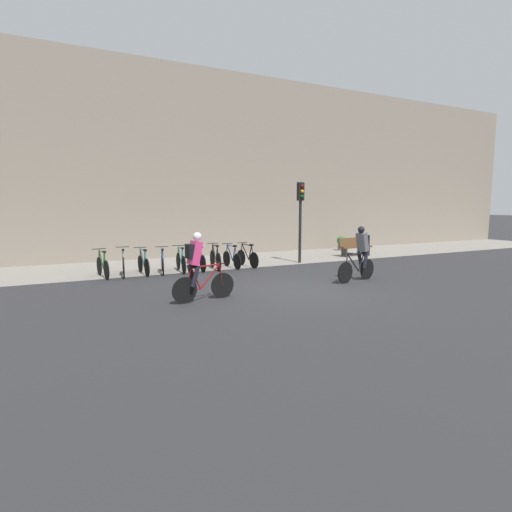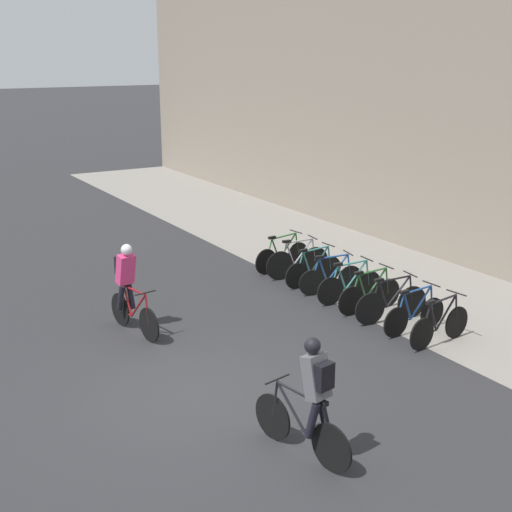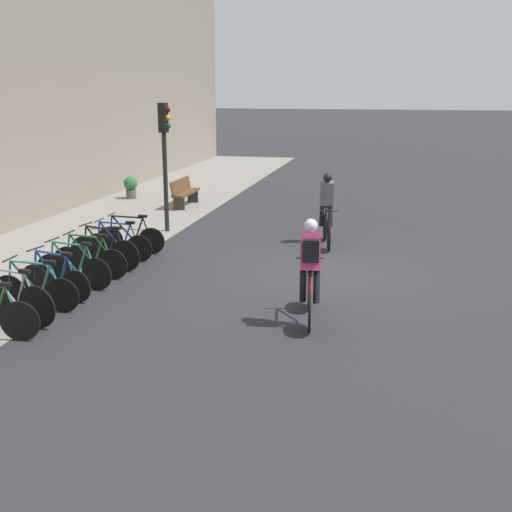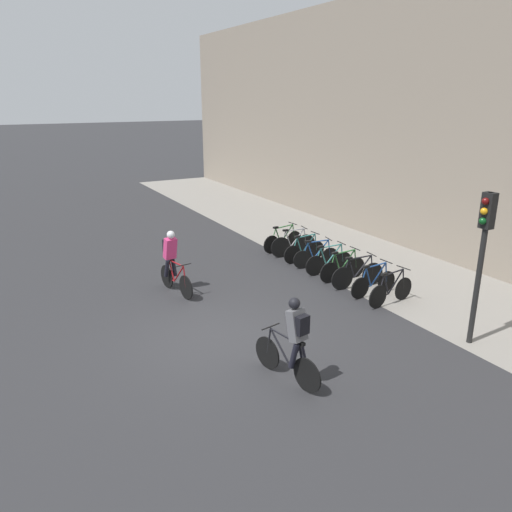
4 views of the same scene
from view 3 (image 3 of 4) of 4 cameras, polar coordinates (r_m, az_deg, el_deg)
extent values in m
plane|color=#2B2B2D|center=(13.77, 6.88, -1.41)|extent=(200.00, 200.00, 0.00)
cube|color=gray|center=(15.90, -18.07, 0.18)|extent=(44.00, 4.50, 0.01)
cylinder|color=black|center=(11.37, 4.71, -3.09)|extent=(0.67, 0.14, 0.67)
cylinder|color=black|center=(10.33, 4.77, -4.96)|extent=(0.67, 0.14, 0.67)
cylinder|color=maroon|center=(10.93, 4.76, -2.29)|extent=(0.60, 0.13, 0.62)
cylinder|color=maroon|center=(10.55, 4.79, -3.02)|extent=(0.28, 0.08, 0.58)
cylinder|color=maroon|center=(10.74, 4.80, -1.03)|extent=(0.81, 0.16, 0.07)
cylinder|color=maroon|center=(10.54, 4.76, -4.60)|extent=(0.44, 0.10, 0.05)
cylinder|color=maroon|center=(10.34, 4.80, -3.34)|extent=(0.23, 0.07, 0.56)
cylinder|color=maroon|center=(11.24, 4.75, -1.76)|extent=(0.13, 0.05, 0.59)
cylinder|color=black|center=(11.11, 4.79, -0.19)|extent=(0.10, 0.46, 0.03)
cube|color=black|center=(10.34, 4.83, -1.51)|extent=(0.21, 0.11, 0.06)
cube|color=#DB3875|center=(10.35, 4.86, 0.40)|extent=(0.37, 0.37, 0.63)
sphere|color=silver|center=(10.33, 4.91, 2.71)|extent=(0.25, 0.25, 0.22)
cylinder|color=black|center=(10.46, 5.40, -2.74)|extent=(0.29, 0.15, 0.56)
cylinder|color=black|center=(10.46, 4.20, -2.71)|extent=(0.25, 0.15, 0.56)
cube|color=black|center=(10.20, 4.88, 0.47)|extent=(0.18, 0.28, 0.36)
cylinder|color=black|center=(15.41, 6.48, 1.68)|extent=(0.68, 0.17, 0.68)
cylinder|color=black|center=(16.50, 6.14, 2.56)|extent=(0.68, 0.17, 0.68)
cylinder|color=black|center=(15.72, 6.39, 2.99)|extent=(0.61, 0.16, 0.62)
cylinder|color=black|center=(16.13, 6.26, 3.24)|extent=(0.28, 0.10, 0.58)
cylinder|color=black|center=(15.79, 6.38, 4.09)|extent=(0.82, 0.20, 0.07)
cylinder|color=black|center=(16.28, 6.20, 2.36)|extent=(0.45, 0.12, 0.05)
cylinder|color=black|center=(16.34, 6.19, 3.43)|extent=(0.23, 0.08, 0.56)
cylinder|color=black|center=(15.39, 6.49, 2.77)|extent=(0.13, 0.06, 0.59)
cylinder|color=black|center=(15.37, 6.51, 4.00)|extent=(0.12, 0.46, 0.03)
cube|color=black|center=(16.19, 6.25, 4.45)|extent=(0.21, 0.12, 0.06)
cube|color=#5B5B60|center=(16.03, 6.32, 5.55)|extent=(0.38, 0.38, 0.63)
sphere|color=black|center=(15.89, 6.38, 6.96)|extent=(0.26, 0.26, 0.22)
cylinder|color=black|center=(16.17, 5.86, 3.57)|extent=(0.29, 0.16, 0.56)
cylinder|color=black|center=(16.19, 6.63, 3.56)|extent=(0.26, 0.16, 0.56)
cube|color=black|center=(16.16, 6.28, 5.80)|extent=(0.19, 0.28, 0.36)
cylinder|color=black|center=(10.58, -20.25, -5.47)|extent=(0.12, 0.65, 0.65)
cylinder|color=#2D6B33|center=(10.67, -21.27, -5.44)|extent=(0.08, 0.42, 0.05)
cylinder|color=#2D6B33|center=(10.53, -20.84, -4.03)|extent=(0.06, 0.22, 0.56)
cube|color=black|center=(10.48, -21.47, -2.37)|extent=(0.10, 0.21, 0.06)
cylinder|color=black|center=(11.03, -18.92, -4.32)|extent=(0.12, 0.72, 0.72)
cylinder|color=#99999E|center=(11.34, -21.55, -2.55)|extent=(0.10, 0.53, 0.62)
cylinder|color=#99999E|center=(11.12, -20.16, -2.84)|extent=(0.07, 0.25, 0.58)
cylinder|color=#99999E|center=(11.20, -21.28, -1.23)|extent=(0.13, 0.71, 0.07)
cylinder|color=#99999E|center=(11.15, -19.69, -4.24)|extent=(0.08, 0.39, 0.05)
cylinder|color=#99999E|center=(11.00, -19.40, -2.91)|extent=(0.06, 0.21, 0.56)
cube|color=black|center=(10.97, -19.89, -1.29)|extent=(0.10, 0.21, 0.06)
cylinder|color=black|center=(12.13, -21.09, -3.03)|extent=(0.06, 0.63, 0.63)
cylinder|color=black|center=(11.65, -16.85, -3.38)|extent=(0.06, 0.63, 0.63)
cylinder|color=teal|center=(11.88, -19.80, -1.85)|extent=(0.06, 0.55, 0.62)
cylinder|color=teal|center=(11.71, -18.22, -2.03)|extent=(0.05, 0.26, 0.58)
cylinder|color=teal|center=(11.75, -19.45, -0.56)|extent=(0.07, 0.75, 0.07)
cylinder|color=teal|center=(11.74, -17.72, -3.35)|extent=(0.05, 0.40, 0.05)
cylinder|color=teal|center=(11.61, -17.34, -2.06)|extent=(0.04, 0.21, 0.56)
cylinder|color=teal|center=(12.03, -21.05, -1.73)|extent=(0.04, 0.12, 0.58)
cylinder|color=black|center=(11.93, -21.03, -0.22)|extent=(0.46, 0.05, 0.03)
cube|color=black|center=(11.57, -17.86, -0.54)|extent=(0.09, 0.20, 0.06)
cylinder|color=black|center=(12.76, -19.04, -2.03)|extent=(0.15, 0.60, 0.61)
cylinder|color=black|center=(12.13, -15.64, -2.61)|extent=(0.15, 0.60, 0.61)
cylinder|color=#1E478C|center=(12.46, -18.03, -0.98)|extent=(0.14, 0.54, 0.62)
cylinder|color=#1E478C|center=(12.24, -16.75, -1.24)|extent=(0.09, 0.26, 0.58)
cylinder|color=#1E478C|center=(12.32, -17.76, 0.23)|extent=(0.18, 0.72, 0.07)
cylinder|color=#1E478C|center=(12.26, -16.34, -2.53)|extent=(0.11, 0.39, 0.05)
cylinder|color=#1E478C|center=(12.11, -16.05, -1.32)|extent=(0.07, 0.21, 0.56)
cylinder|color=#1E478C|center=(12.66, -19.02, -0.80)|extent=(0.06, 0.12, 0.58)
cylinder|color=black|center=(12.55, -19.02, 0.63)|extent=(0.46, 0.12, 0.03)
cube|color=black|center=(12.09, -16.48, 0.17)|extent=(0.12, 0.21, 0.06)
cylinder|color=black|center=(13.28, -17.74, -1.19)|extent=(0.08, 0.65, 0.65)
cylinder|color=black|center=(12.74, -13.99, -1.58)|extent=(0.08, 0.65, 0.65)
cylinder|color=teal|center=(13.02, -16.59, -0.13)|extent=(0.08, 0.56, 0.62)
cylinder|color=teal|center=(12.82, -15.19, -0.32)|extent=(0.06, 0.26, 0.58)
cylinder|color=teal|center=(12.89, -16.27, 1.05)|extent=(0.10, 0.75, 0.07)
cylinder|color=teal|center=(12.85, -14.76, -1.54)|extent=(0.06, 0.41, 0.05)
cylinder|color=teal|center=(12.71, -14.42, -0.36)|extent=(0.05, 0.21, 0.56)
cylinder|color=teal|center=(13.18, -17.69, 0.01)|extent=(0.04, 0.12, 0.58)
cylinder|color=black|center=(13.08, -17.66, 1.39)|extent=(0.46, 0.06, 0.03)
cube|color=black|center=(12.68, -14.86, 1.05)|extent=(0.09, 0.21, 0.06)
cylinder|color=black|center=(13.82, -16.40, -0.48)|extent=(0.04, 0.64, 0.64)
cylinder|color=black|center=(13.36, -12.63, -0.74)|extent=(0.04, 0.64, 0.64)
cylinder|color=#2D6B33|center=(13.59, -15.22, 0.58)|extent=(0.04, 0.55, 0.62)
cylinder|color=#2D6B33|center=(13.42, -13.81, 0.43)|extent=(0.04, 0.26, 0.58)
cylinder|color=#2D6B33|center=(13.47, -14.89, 1.72)|extent=(0.04, 0.75, 0.07)
cylinder|color=#2D6B33|center=(13.45, -13.40, -0.72)|extent=(0.03, 0.40, 0.05)
cylinder|color=#2D6B33|center=(13.33, -13.04, 0.42)|extent=(0.03, 0.21, 0.56)
cylinder|color=#2D6B33|center=(13.73, -16.34, 0.68)|extent=(0.04, 0.12, 0.58)
cylinder|color=black|center=(13.63, -16.29, 2.01)|extent=(0.46, 0.03, 0.03)
cube|color=black|center=(13.30, -13.47, 1.76)|extent=(0.08, 0.20, 0.06)
cylinder|color=black|center=(14.44, -15.00, 0.36)|extent=(0.12, 0.69, 0.69)
cylinder|color=black|center=(13.90, -11.54, 0.02)|extent=(0.12, 0.69, 0.69)
cylinder|color=black|center=(14.18, -13.92, 1.35)|extent=(0.11, 0.56, 0.62)
cylinder|color=black|center=(13.99, -12.63, 1.18)|extent=(0.07, 0.26, 0.58)
cylinder|color=black|center=(14.06, -13.61, 2.44)|extent=(0.13, 0.75, 0.07)
cylinder|color=black|center=(14.00, -12.25, 0.05)|extent=(0.08, 0.41, 0.05)
cylinder|color=black|center=(13.88, -11.92, 1.15)|extent=(0.06, 0.22, 0.56)
cylinder|color=black|center=(14.35, -14.94, 1.47)|extent=(0.05, 0.12, 0.59)
cylinder|color=black|center=(14.26, -14.90, 2.75)|extent=(0.46, 0.08, 0.03)
cube|color=black|center=(13.86, -12.31, 2.44)|extent=(0.10, 0.21, 0.06)
cylinder|color=black|center=(14.96, -13.89, 0.80)|extent=(0.06, 0.62, 0.62)
cylinder|color=black|center=(14.59, -10.36, 0.64)|extent=(0.06, 0.62, 0.62)
cylinder|color=#1E478C|center=(14.76, -12.77, 1.81)|extent=(0.06, 0.54, 0.62)
cylinder|color=#1E478C|center=(14.63, -11.45, 1.70)|extent=(0.05, 0.26, 0.58)
cylinder|color=#1E478C|center=(14.66, -12.44, 2.87)|extent=(0.07, 0.73, 0.07)
cylinder|color=#1E478C|center=(14.66, -11.08, 0.65)|extent=(0.05, 0.40, 0.05)
cylinder|color=#1E478C|center=(14.56, -10.73, 1.71)|extent=(0.04, 0.21, 0.56)
cylinder|color=#1E478C|center=(14.88, -13.82, 1.88)|extent=(0.04, 0.12, 0.58)
cylinder|color=black|center=(14.80, -13.76, 3.12)|extent=(0.46, 0.05, 0.03)
cube|color=black|center=(14.52, -11.12, 2.93)|extent=(0.09, 0.20, 0.06)
cylinder|color=black|center=(15.53, -12.85, 1.40)|extent=(0.10, 0.64, 0.64)
cylinder|color=black|center=(15.22, -9.29, 1.32)|extent=(0.10, 0.64, 0.64)
cylinder|color=black|center=(15.36, -11.71, 2.40)|extent=(0.10, 0.55, 0.62)
cylinder|color=black|center=(15.25, -10.38, 2.32)|extent=(0.07, 0.26, 0.58)
cylinder|color=black|center=(15.27, -11.37, 3.43)|extent=(0.12, 0.74, 0.07)
cylinder|color=black|center=(15.28, -10.01, 1.30)|extent=(0.07, 0.40, 0.05)
cylinder|color=black|center=(15.19, -9.66, 2.33)|extent=(0.05, 0.21, 0.56)
cylinder|color=black|center=(15.45, -12.77, 2.44)|extent=(0.05, 0.12, 0.58)
cylinder|color=black|center=(15.37, -12.70, 3.64)|extent=(0.46, 0.08, 0.03)
cube|color=black|center=(15.15, -10.04, 3.50)|extent=(0.10, 0.21, 0.06)
cylinder|color=black|center=(17.42, -8.09, 7.71)|extent=(0.12, 0.12, 3.42)
cube|color=black|center=(17.31, -8.25, 12.07)|extent=(0.26, 0.20, 0.76)
sphere|color=#590C0C|center=(17.25, -7.88, 12.77)|extent=(0.15, 0.15, 0.15)
sphere|color=orange|center=(17.26, -7.85, 12.08)|extent=(0.15, 0.15, 0.15)
sphere|color=#0C4719|center=(17.27, -7.83, 11.39)|extent=(0.15, 0.15, 0.15)
cube|color=brown|center=(21.27, -6.24, 5.62)|extent=(1.75, 0.40, 0.08)
cube|color=brown|center=(21.29, -6.72, 6.27)|extent=(1.75, 0.12, 0.40)
cube|color=#2D2D2D|center=(20.66, -6.85, 4.70)|extent=(0.08, 0.36, 0.45)
cube|color=#2D2D2D|center=(21.96, -5.64, 5.33)|extent=(0.08, 0.36, 0.45)
cylinder|color=#56514C|center=(23.08, -11.04, 5.43)|extent=(0.36, 0.36, 0.32)
sphere|color=#2D6B33|center=(23.03, -11.09, 6.37)|extent=(0.48, 0.48, 0.48)
camera|label=1|loc=(10.81, 62.04, -0.55)|focal=28.00mm
camera|label=2|loc=(22.89, 22.05, 17.66)|focal=50.00mm
camera|label=4|loc=(22.94, 21.11, 17.59)|focal=35.00mm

